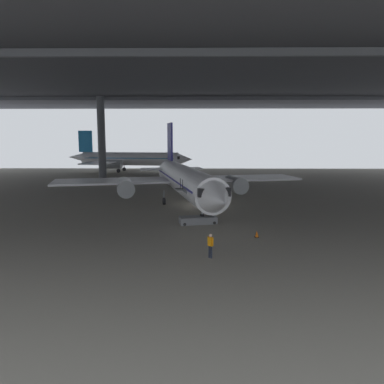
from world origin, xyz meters
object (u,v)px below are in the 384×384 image
at_px(airplane_distant, 128,159).
at_px(crew_worker_near_nose, 210,244).
at_px(traffic_cone_orange, 257,234).
at_px(airplane_main, 185,180).
at_px(boarding_stairs, 197,216).
at_px(crew_worker_by_stairs, 208,207).

bearing_deg(airplane_distant, crew_worker_near_nose, -74.76).
bearing_deg(traffic_cone_orange, crew_worker_near_nose, -126.63).
relative_size(airplane_main, traffic_cone_orange, 54.59).
distance_m(boarding_stairs, airplane_distant, 57.39).
distance_m(boarding_stairs, crew_worker_by_stairs, 3.74).
bearing_deg(airplane_distant, boarding_stairs, -72.86).
bearing_deg(traffic_cone_orange, airplane_distant, 110.13).
distance_m(crew_worker_near_nose, airplane_distant, 67.86).
height_order(airplane_main, airplane_distant, airplane_main).
relative_size(crew_worker_near_nose, airplane_distant, 0.06).
distance_m(crew_worker_by_stairs, airplane_distant, 54.35).
bearing_deg(crew_worker_by_stairs, boarding_stairs, -107.38).
bearing_deg(boarding_stairs, airplane_main, 99.79).
relative_size(airplane_main, crew_worker_by_stairs, 18.66).
height_order(airplane_main, crew_worker_near_nose, airplane_main).
relative_size(crew_worker_near_nose, traffic_cone_orange, 2.93).
bearing_deg(boarding_stairs, crew_worker_near_nose, -85.03).
height_order(boarding_stairs, crew_worker_near_nose, boarding_stairs).
bearing_deg(crew_worker_by_stairs, airplane_main, 115.93).
height_order(crew_worker_near_nose, airplane_distant, airplane_distant).
height_order(crew_worker_by_stairs, traffic_cone_orange, crew_worker_by_stairs).
xyz_separation_m(airplane_main, airplane_distant, (-15.33, 45.72, -0.10)).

